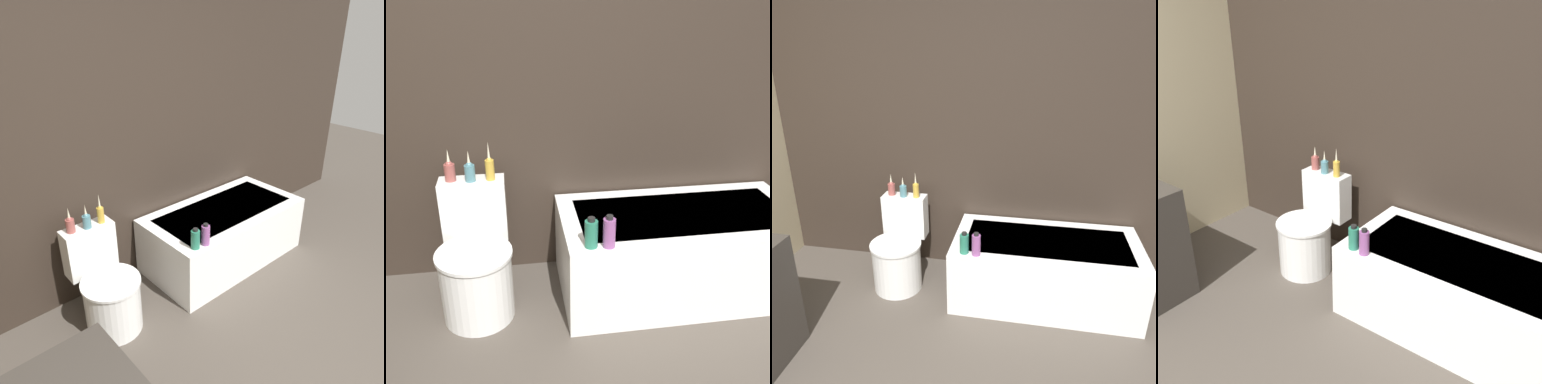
# 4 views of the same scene
# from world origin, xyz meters

# --- Properties ---
(wall_back_tiled) EXTENTS (6.40, 0.06, 2.60)m
(wall_back_tiled) POSITION_xyz_m (0.00, 2.22, 1.30)
(wall_back_tiled) COLOR #332821
(wall_back_tiled) RESTS_ON ground_plane
(bathtub) EXTENTS (1.44, 0.73, 0.52)m
(bathtub) POSITION_xyz_m (0.82, 1.81, 0.26)
(bathtub) COLOR white
(bathtub) RESTS_ON ground
(toilet) EXTENTS (0.42, 0.57, 0.73)m
(toilet) POSITION_xyz_m (-0.40, 1.78, 0.29)
(toilet) COLOR white
(toilet) RESTS_ON ground
(vase_gold) EXTENTS (0.06, 0.06, 0.19)m
(vase_gold) POSITION_xyz_m (-0.51, 2.00, 0.80)
(vase_gold) COLOR #994C47
(vase_gold) RESTS_ON toilet
(vase_silver) EXTENTS (0.06, 0.06, 0.18)m
(vase_silver) POSITION_xyz_m (-0.40, 1.98, 0.80)
(vase_silver) COLOR teal
(vase_silver) RESTS_ON toilet
(vase_bronze) EXTENTS (0.05, 0.05, 0.22)m
(vase_bronze) POSITION_xyz_m (-0.28, 1.98, 0.81)
(vase_bronze) COLOR gold
(vase_bronze) RESTS_ON toilet
(shampoo_bottle_tall) EXTENTS (0.07, 0.07, 0.17)m
(shampoo_bottle_tall) POSITION_xyz_m (0.22, 1.52, 0.60)
(shampoo_bottle_tall) COLOR #267259
(shampoo_bottle_tall) RESTS_ON bathtub
(shampoo_bottle_short) EXTENTS (0.06, 0.06, 0.18)m
(shampoo_bottle_short) POSITION_xyz_m (0.31, 1.50, 0.61)
(shampoo_bottle_short) COLOR #8C4C8C
(shampoo_bottle_short) RESTS_ON bathtub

